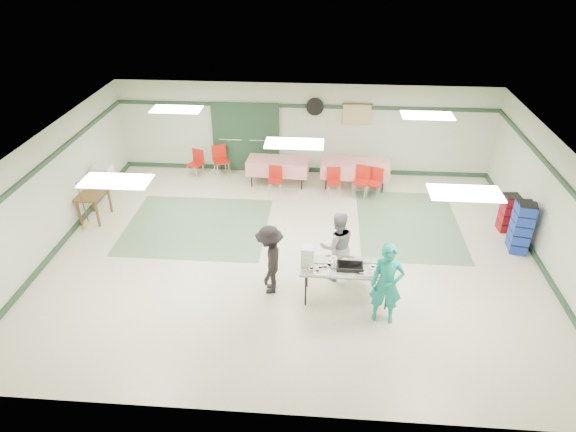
# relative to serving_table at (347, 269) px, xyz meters

# --- Properties ---
(floor) EXTENTS (11.00, 11.00, 0.00)m
(floor) POSITION_rel_serving_table_xyz_m (-1.14, 1.56, -0.72)
(floor) COLOR beige
(floor) RESTS_ON ground
(ceiling) EXTENTS (11.00, 11.00, 0.00)m
(ceiling) POSITION_rel_serving_table_xyz_m (-1.14, 1.56, 1.98)
(ceiling) COLOR silver
(ceiling) RESTS_ON wall_back
(wall_back) EXTENTS (11.00, 0.00, 11.00)m
(wall_back) POSITION_rel_serving_table_xyz_m (-1.14, 6.06, 0.63)
(wall_back) COLOR beige
(wall_back) RESTS_ON floor
(wall_front) EXTENTS (11.00, 0.00, 11.00)m
(wall_front) POSITION_rel_serving_table_xyz_m (-1.14, -2.94, 0.63)
(wall_front) COLOR beige
(wall_front) RESTS_ON floor
(wall_left) EXTENTS (0.00, 9.00, 9.00)m
(wall_left) POSITION_rel_serving_table_xyz_m (-6.64, 1.56, 0.63)
(wall_left) COLOR beige
(wall_left) RESTS_ON floor
(wall_right) EXTENTS (0.00, 9.00, 9.00)m
(wall_right) POSITION_rel_serving_table_xyz_m (4.36, 1.56, 0.63)
(wall_right) COLOR beige
(wall_right) RESTS_ON floor
(trim_back) EXTENTS (11.00, 0.06, 0.10)m
(trim_back) POSITION_rel_serving_table_xyz_m (-1.14, 6.03, 1.33)
(trim_back) COLOR #203B26
(trim_back) RESTS_ON wall_back
(baseboard_back) EXTENTS (11.00, 0.06, 0.12)m
(baseboard_back) POSITION_rel_serving_table_xyz_m (-1.14, 6.03, -0.66)
(baseboard_back) COLOR #203B26
(baseboard_back) RESTS_ON floor
(trim_left) EXTENTS (0.06, 9.00, 0.10)m
(trim_left) POSITION_rel_serving_table_xyz_m (-6.61, 1.56, 1.33)
(trim_left) COLOR #203B26
(trim_left) RESTS_ON wall_back
(baseboard_left) EXTENTS (0.06, 9.00, 0.12)m
(baseboard_left) POSITION_rel_serving_table_xyz_m (-6.61, 1.56, -0.66)
(baseboard_left) COLOR #203B26
(baseboard_left) RESTS_ON floor
(trim_right) EXTENTS (0.06, 9.00, 0.10)m
(trim_right) POSITION_rel_serving_table_xyz_m (4.33, 1.56, 1.33)
(trim_right) COLOR #203B26
(trim_right) RESTS_ON wall_back
(baseboard_right) EXTENTS (0.06, 9.00, 0.12)m
(baseboard_right) POSITION_rel_serving_table_xyz_m (4.33, 1.56, -0.66)
(baseboard_right) COLOR #203B26
(baseboard_right) RESTS_ON floor
(green_patch_a) EXTENTS (3.50, 3.00, 0.01)m
(green_patch_a) POSITION_rel_serving_table_xyz_m (-3.64, 2.56, -0.71)
(green_patch_a) COLOR slate
(green_patch_a) RESTS_ON floor
(green_patch_b) EXTENTS (2.50, 3.50, 0.01)m
(green_patch_b) POSITION_rel_serving_table_xyz_m (1.66, 3.06, -0.71)
(green_patch_b) COLOR slate
(green_patch_b) RESTS_ON floor
(double_door_left) EXTENTS (0.90, 0.06, 2.10)m
(double_door_left) POSITION_rel_serving_table_xyz_m (-3.34, 6.00, 0.33)
(double_door_left) COLOR gray
(double_door_left) RESTS_ON floor
(double_door_right) EXTENTS (0.90, 0.06, 2.10)m
(double_door_right) POSITION_rel_serving_table_xyz_m (-2.39, 6.00, 0.33)
(double_door_right) COLOR gray
(double_door_right) RESTS_ON floor
(door_frame) EXTENTS (2.00, 0.03, 2.15)m
(door_frame) POSITION_rel_serving_table_xyz_m (-2.87, 5.98, 0.33)
(door_frame) COLOR #203B26
(door_frame) RESTS_ON floor
(wall_fan) EXTENTS (0.50, 0.10, 0.50)m
(wall_fan) POSITION_rel_serving_table_xyz_m (-0.84, 6.00, 1.33)
(wall_fan) COLOR black
(wall_fan) RESTS_ON wall_back
(scroll_banner) EXTENTS (0.80, 0.02, 0.60)m
(scroll_banner) POSITION_rel_serving_table_xyz_m (0.36, 6.00, 1.13)
(scroll_banner) COLOR tan
(scroll_banner) RESTS_ON wall_back
(serving_table) EXTENTS (1.82, 0.75, 0.76)m
(serving_table) POSITION_rel_serving_table_xyz_m (0.00, 0.00, 0.00)
(serving_table) COLOR #A0A09B
(serving_table) RESTS_ON floor
(sheet_tray_right) EXTENTS (0.62, 0.48, 0.02)m
(sheet_tray_right) POSITION_rel_serving_table_xyz_m (0.48, -0.11, 0.06)
(sheet_tray_right) COLOR silver
(sheet_tray_right) RESTS_ON serving_table
(sheet_tray_mid) EXTENTS (0.57, 0.44, 0.02)m
(sheet_tray_mid) POSITION_rel_serving_table_xyz_m (-0.14, 0.11, 0.06)
(sheet_tray_mid) COLOR silver
(sheet_tray_mid) RESTS_ON serving_table
(sheet_tray_left) EXTENTS (0.55, 0.42, 0.02)m
(sheet_tray_left) POSITION_rel_serving_table_xyz_m (-0.58, -0.17, 0.06)
(sheet_tray_left) COLOR silver
(sheet_tray_left) RESTS_ON serving_table
(baking_pan) EXTENTS (0.52, 0.33, 0.08)m
(baking_pan) POSITION_rel_serving_table_xyz_m (0.05, -0.04, 0.08)
(baking_pan) COLOR black
(baking_pan) RESTS_ON serving_table
(foam_box_stack) EXTENTS (0.26, 0.23, 0.41)m
(foam_box_stack) POSITION_rel_serving_table_xyz_m (-0.77, 0.02, 0.25)
(foam_box_stack) COLOR white
(foam_box_stack) RESTS_ON serving_table
(volunteer_teal) EXTENTS (0.65, 0.47, 1.67)m
(volunteer_teal) POSITION_rel_serving_table_xyz_m (0.71, -0.59, 0.12)
(volunteer_teal) COLOR #159282
(volunteer_teal) RESTS_ON floor
(volunteer_grey) EXTENTS (0.88, 0.76, 1.55)m
(volunteer_grey) POSITION_rel_serving_table_xyz_m (-0.19, 0.70, 0.06)
(volunteer_grey) COLOR gray
(volunteer_grey) RESTS_ON floor
(volunteer_dark) EXTENTS (0.57, 0.98, 1.50)m
(volunteer_dark) POSITION_rel_serving_table_xyz_m (-1.53, 0.13, 0.04)
(volunteer_dark) COLOR black
(volunteer_dark) RESTS_ON floor
(dining_table_a) EXTENTS (1.94, 0.95, 0.77)m
(dining_table_a) POSITION_rel_serving_table_xyz_m (0.36, 5.12, -0.15)
(dining_table_a) COLOR red
(dining_table_a) RESTS_ON floor
(dining_table_b) EXTENTS (1.77, 0.86, 0.77)m
(dining_table_b) POSITION_rel_serving_table_xyz_m (-1.84, 5.12, -0.15)
(dining_table_b) COLOR red
(dining_table_b) RESTS_ON floor
(chair_a) EXTENTS (0.51, 0.51, 0.88)m
(chair_a) POSITION_rel_serving_table_xyz_m (0.52, 4.55, -0.18)
(chair_a) COLOR #B81B0E
(chair_a) RESTS_ON floor
(chair_b) EXTENTS (0.42, 0.42, 0.80)m
(chair_b) POSITION_rel_serving_table_xyz_m (-0.25, 4.54, -0.23)
(chair_b) COLOR #B81B0E
(chair_b) RESTS_ON floor
(chair_c) EXTENTS (0.49, 0.49, 0.84)m
(chair_c) POSITION_rel_serving_table_xyz_m (0.88, 4.54, -0.20)
(chair_c) COLOR #B81B0E
(chair_c) RESTS_ON floor
(chair_d) EXTENTS (0.37, 0.37, 0.79)m
(chair_d) POSITION_rel_serving_table_xyz_m (-1.86, 4.54, -0.23)
(chair_d) COLOR #B81B0E
(chair_d) RESTS_ON floor
(chair_loose_a) EXTENTS (0.58, 0.58, 0.92)m
(chair_loose_a) POSITION_rel_serving_table_xyz_m (-3.61, 5.60, -0.15)
(chair_loose_a) COLOR #B81B0E
(chair_loose_a) RESTS_ON floor
(chair_loose_b) EXTENTS (0.53, 0.53, 0.85)m
(chair_loose_b) POSITION_rel_serving_table_xyz_m (-4.28, 5.39, -0.19)
(chair_loose_b) COLOR #B81B0E
(chair_loose_b) RESTS_ON floor
(crate_stack_blue_a) EXTENTS (0.46, 0.46, 1.24)m
(crate_stack_blue_a) POSITION_rel_serving_table_xyz_m (4.01, 2.00, -0.10)
(crate_stack_blue_a) COLOR #1B34A2
(crate_stack_blue_a) RESTS_ON floor
(crate_stack_red) EXTENTS (0.39, 0.39, 0.96)m
(crate_stack_red) POSITION_rel_serving_table_xyz_m (4.01, 2.96, -0.24)
(crate_stack_red) COLOR maroon
(crate_stack_red) RESTS_ON floor
(crate_stack_blue_b) EXTENTS (0.38, 0.38, 1.20)m
(crate_stack_blue_b) POSITION_rel_serving_table_xyz_m (4.01, 2.16, -0.12)
(crate_stack_blue_b) COLOR #1B34A2
(crate_stack_blue_b) RESTS_ON floor
(printer_table) EXTENTS (0.62, 0.93, 0.74)m
(printer_table) POSITION_rel_serving_table_xyz_m (-6.29, 2.73, -0.07)
(printer_table) COLOR brown
(printer_table) RESTS_ON floor
(office_printer) EXTENTS (0.47, 0.41, 0.37)m
(office_printer) POSITION_rel_serving_table_xyz_m (-6.29, 3.49, 0.22)
(office_printer) COLOR silver
(office_printer) RESTS_ON printer_table
(broom) EXTENTS (0.05, 0.21, 1.25)m
(broom) POSITION_rel_serving_table_xyz_m (-6.37, 2.34, -0.06)
(broom) COLOR brown
(broom) RESTS_ON floor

